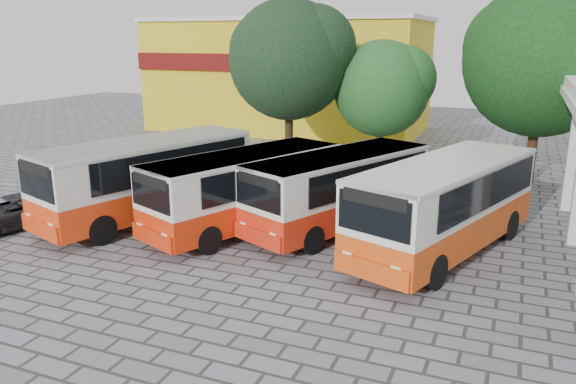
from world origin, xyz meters
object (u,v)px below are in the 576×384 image
at_px(bus_far_left, 147,174).
at_px(bus_centre_right, 339,186).
at_px(bus_far_right, 446,201).
at_px(parked_car, 11,212).
at_px(bus_centre_left, 245,186).

height_order(bus_far_left, bus_centre_right, bus_far_left).
xyz_separation_m(bus_far_right, parked_car, (-15.23, -3.55, -1.18)).
relative_size(bus_far_left, bus_centre_right, 1.09).
distance_m(bus_far_left, bus_far_right, 11.11).
relative_size(bus_centre_right, bus_far_right, 0.93).
xyz_separation_m(bus_centre_left, parked_car, (-8.14, -3.21, -1.05)).
distance_m(bus_far_left, bus_centre_left, 4.02).
bearing_deg(bus_far_left, bus_centre_left, 24.43).
relative_size(bus_far_left, bus_centre_left, 1.09).
distance_m(bus_far_right, parked_car, 15.68).
bearing_deg(parked_car, bus_far_right, 30.18).
height_order(bus_centre_right, parked_car, bus_centre_right).
height_order(bus_far_left, parked_car, bus_far_left).
bearing_deg(bus_centre_right, bus_centre_left, -133.87).
distance_m(bus_centre_right, bus_far_right, 4.01).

